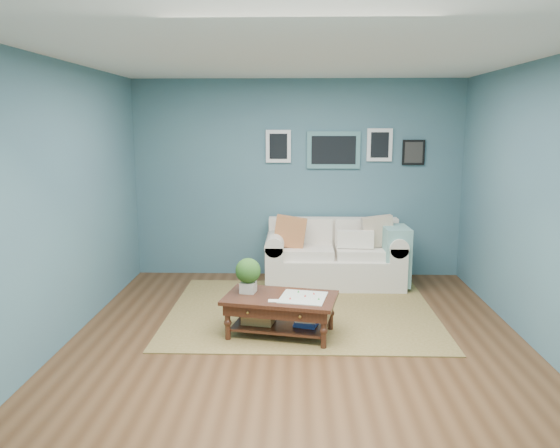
{
  "coord_description": "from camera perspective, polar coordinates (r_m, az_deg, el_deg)",
  "views": [
    {
      "loc": [
        -0.02,
        -5.0,
        2.11
      ],
      "look_at": [
        -0.2,
        1.0,
        1.0
      ],
      "focal_mm": 35.0,
      "sensor_mm": 36.0,
      "label": 1
    }
  ],
  "objects": [
    {
      "name": "coffee_table",
      "position": [
        5.53,
        -0.53,
        -8.18
      ],
      "size": [
        1.2,
        0.84,
        0.77
      ],
      "rotation": [
        0.0,
        0.0,
        -0.19
      ],
      "color": "#35180F",
      "rests_on": "ground"
    },
    {
      "name": "room_shell",
      "position": [
        5.11,
        2.04,
        2.05
      ],
      "size": [
        5.0,
        5.02,
        2.7
      ],
      "color": "brown",
      "rests_on": "ground"
    },
    {
      "name": "area_rug",
      "position": [
        6.27,
        2.3,
        -9.11
      ],
      "size": [
        2.98,
        2.38,
        0.01
      ],
      "primitive_type": "cube",
      "color": "brown",
      "rests_on": "ground"
    },
    {
      "name": "loveseat",
      "position": [
        7.26,
        6.3,
        -3.32
      ],
      "size": [
        1.83,
        0.83,
        0.94
      ],
      "color": "white",
      "rests_on": "ground"
    }
  ]
}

